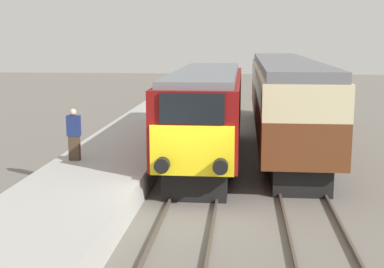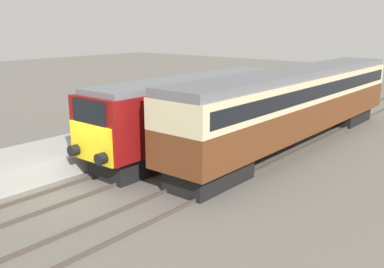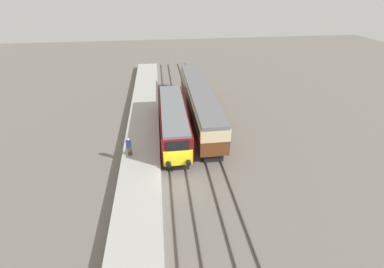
# 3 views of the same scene
# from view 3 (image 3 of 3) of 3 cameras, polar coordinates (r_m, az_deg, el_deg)

# --- Properties ---
(ground_plane) EXTENTS (120.00, 120.00, 0.00)m
(ground_plane) POSITION_cam_3_polar(r_m,az_deg,el_deg) (22.43, -2.81, -10.09)
(ground_plane) COLOR slate
(platform_left) EXTENTS (3.50, 50.00, 0.84)m
(platform_left) POSITION_cam_3_polar(r_m,az_deg,el_deg) (28.78, -10.76, 0.64)
(platform_left) COLOR #A8A8A3
(platform_left) RESTS_ON ground_plane
(rails_near_track) EXTENTS (1.51, 60.00, 0.14)m
(rails_near_track) POSITION_cam_3_polar(r_m,az_deg,el_deg) (26.35, -3.74, -2.83)
(rails_near_track) COLOR #4C4238
(rails_near_track) RESTS_ON ground_plane
(rails_far_track) EXTENTS (1.50, 60.00, 0.14)m
(rails_far_track) POSITION_cam_3_polar(r_m,az_deg,el_deg) (26.70, 3.56, -2.31)
(rails_far_track) COLOR #4C4238
(rails_far_track) RESTS_ON ground_plane
(locomotive) EXTENTS (2.70, 12.70, 3.73)m
(locomotive) POSITION_cam_3_polar(r_m,az_deg,el_deg) (26.92, -4.16, 2.90)
(locomotive) COLOR black
(locomotive) RESTS_ON ground_plane
(passenger_carriage) EXTENTS (2.75, 19.02, 4.00)m
(passenger_carriage) POSITION_cam_3_polar(r_m,az_deg,el_deg) (30.91, 1.64, 7.63)
(passenger_carriage) COLOR black
(passenger_carriage) RESTS_ON ground_plane
(person_on_platform) EXTENTS (0.44, 0.26, 1.79)m
(person_on_platform) POSITION_cam_3_polar(r_m,az_deg,el_deg) (24.02, -13.81, -2.74)
(person_on_platform) COLOR #473828
(person_on_platform) RESTS_ON platform_left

